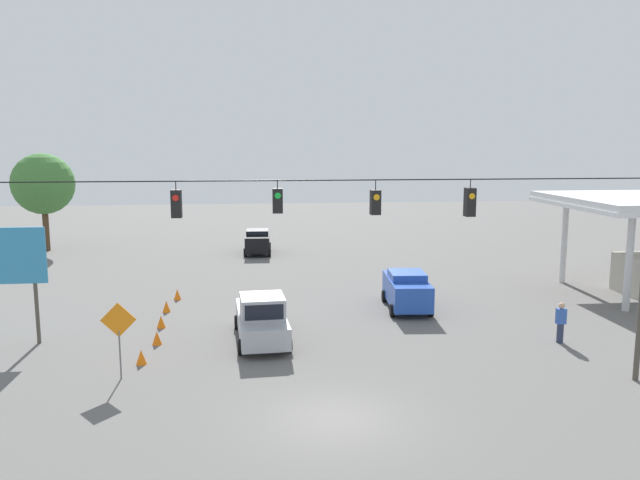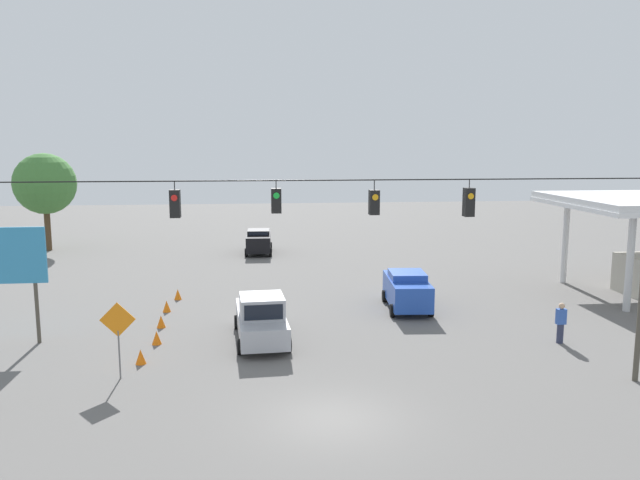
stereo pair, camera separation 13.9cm
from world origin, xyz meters
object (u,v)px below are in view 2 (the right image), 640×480
object	(u,v)px
overhead_signal_span	(327,247)
work_zone_sign	(118,326)
sedan_blue_oncoming_far	(407,290)
traffic_cone_fifth	(178,294)
traffic_cone_second	(157,338)
sedan_black_withflow_deep	(259,241)
tree_horizon_left	(45,184)
traffic_cone_third	(161,321)
pedestrian	(561,323)
traffic_cone_nearest	(141,357)
traffic_cone_fourth	(167,306)
roadside_billboard	(3,263)
pickup_truck_silver_withflow_mid	(261,319)

from	to	relation	value
overhead_signal_span	work_zone_sign	world-z (taller)	overhead_signal_span
work_zone_sign	sedan_blue_oncoming_far	bearing A→B (deg)	-146.71
traffic_cone_fifth	overhead_signal_span	bearing A→B (deg)	115.61
overhead_signal_span	traffic_cone_second	xyz separation A→B (m)	(6.56, -6.02, -4.78)
sedan_black_withflow_deep	tree_horizon_left	xyz separation A→B (m)	(16.61, -3.15, 4.31)
tree_horizon_left	traffic_cone_third	bearing A→B (deg)	118.04
work_zone_sign	pedestrian	size ratio (longest dim) A/B	1.62
traffic_cone_nearest	traffic_cone_second	xyz separation A→B (m)	(-0.25, -2.37, 0.00)
work_zone_sign	pedestrian	bearing A→B (deg)	-172.97
pedestrian	traffic_cone_fifth	bearing A→B (deg)	-28.56
overhead_signal_span	traffic_cone_fourth	xyz separation A→B (m)	(6.83, -11.20, -4.78)
roadside_billboard	tree_horizon_left	world-z (taller)	tree_horizon_left
sedan_blue_oncoming_far	traffic_cone_third	size ratio (longest dim) A/B	7.99
overhead_signal_span	traffic_cone_fourth	bearing A→B (deg)	-58.62
overhead_signal_span	sedan_blue_oncoming_far	size ratio (longest dim) A/B	4.88
sedan_black_withflow_deep	traffic_cone_second	world-z (taller)	sedan_black_withflow_deep
sedan_blue_oncoming_far	traffic_cone_nearest	distance (m)	14.00
traffic_cone_nearest	traffic_cone_fourth	world-z (taller)	same
sedan_black_withflow_deep	work_zone_sign	xyz separation A→B (m)	(5.23, 25.53, 1.02)
sedan_black_withflow_deep	traffic_cone_fourth	bearing A→B (deg)	73.83
traffic_cone_second	traffic_cone_fourth	world-z (taller)	same
traffic_cone_second	pedestrian	world-z (taller)	pedestrian
roadside_billboard	pedestrian	world-z (taller)	roadside_billboard
traffic_cone_second	traffic_cone_fourth	size ratio (longest dim) A/B	1.00
traffic_cone_third	traffic_cone_fourth	xyz separation A→B (m)	(0.11, -2.74, 0.00)
pickup_truck_silver_withflow_mid	sedan_black_withflow_deep	bearing A→B (deg)	-90.22
sedan_black_withflow_deep	traffic_cone_fifth	size ratio (longest dim) A/B	7.51
roadside_billboard	pickup_truck_silver_withflow_mid	bearing A→B (deg)	176.05
overhead_signal_span	sedan_black_withflow_deep	size ratio (longest dim) A/B	5.19
traffic_cone_fourth	traffic_cone_fifth	size ratio (longest dim) A/B	1.00
traffic_cone_third	work_zone_sign	size ratio (longest dim) A/B	0.20
traffic_cone_fourth	sedan_blue_oncoming_far	bearing A→B (deg)	176.69
work_zone_sign	pedestrian	distance (m)	18.00
roadside_billboard	pedestrian	size ratio (longest dim) A/B	2.85
sedan_blue_oncoming_far	traffic_cone_fifth	size ratio (longest dim) A/B	7.99
traffic_cone_fourth	tree_horizon_left	xyz separation A→B (m)	(11.82, -19.66, 4.98)
traffic_cone_third	pedestrian	xyz separation A→B (m)	(-17.27, 4.08, 0.60)
sedan_blue_oncoming_far	traffic_cone_fourth	xyz separation A→B (m)	(12.21, -0.71, -0.73)
overhead_signal_span	pedestrian	xyz separation A→B (m)	(-10.56, -4.38, -4.18)
sedan_blue_oncoming_far	sedan_black_withflow_deep	bearing A→B (deg)	-66.67
sedan_blue_oncoming_far	traffic_cone_fourth	bearing A→B (deg)	-3.31
overhead_signal_span	work_zone_sign	size ratio (longest dim) A/B	7.96
overhead_signal_span	traffic_cone_fifth	xyz separation A→B (m)	(6.57, -13.70, -4.78)
pedestrian	traffic_cone_nearest	bearing A→B (deg)	2.42
traffic_cone_nearest	tree_horizon_left	xyz separation A→B (m)	(11.84, -27.21, 4.98)
work_zone_sign	tree_horizon_left	size ratio (longest dim) A/B	0.37
traffic_cone_nearest	roadside_billboard	world-z (taller)	roadside_billboard
pickup_truck_silver_withflow_mid	traffic_cone_third	world-z (taller)	pickup_truck_silver_withflow_mid
sedan_blue_oncoming_far	traffic_cone_nearest	size ratio (longest dim) A/B	7.99
traffic_cone_nearest	work_zone_sign	bearing A→B (deg)	72.26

